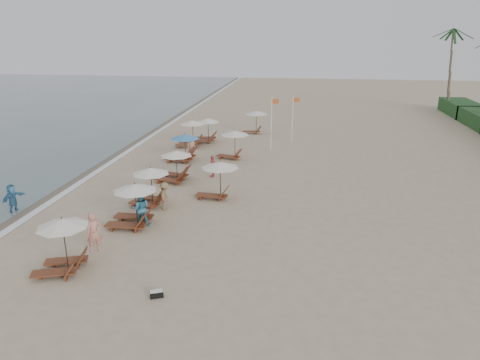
# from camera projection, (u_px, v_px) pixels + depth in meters

# --- Properties ---
(ground) EXTENTS (160.00, 160.00, 0.00)m
(ground) POSITION_uv_depth(u_px,v_px,m) (232.00, 234.00, 21.63)
(ground) COLOR tan
(ground) RESTS_ON ground
(wet_sand_band) EXTENTS (3.20, 140.00, 0.01)m
(wet_sand_band) POSITION_uv_depth(u_px,v_px,m) (89.00, 166.00, 32.74)
(wet_sand_band) COLOR #6B5E4C
(wet_sand_band) RESTS_ON ground
(foam_line) EXTENTS (0.50, 140.00, 0.02)m
(foam_line) POSITION_uv_depth(u_px,v_px,m) (105.00, 166.00, 32.56)
(foam_line) COLOR white
(foam_line) RESTS_ON ground
(lounger_station_0) EXTENTS (2.37, 2.17, 2.38)m
(lounger_station_0) POSITION_uv_depth(u_px,v_px,m) (61.00, 245.00, 17.83)
(lounger_station_0) COLOR brown
(lounger_station_0) RESTS_ON ground
(lounger_station_1) EXTENTS (2.60, 2.19, 2.26)m
(lounger_station_1) POSITION_uv_depth(u_px,v_px,m) (131.00, 206.00, 22.24)
(lounger_station_1) COLOR brown
(lounger_station_1) RESTS_ON ground
(lounger_station_2) EXTENTS (2.39, 2.10, 2.21)m
(lounger_station_2) POSITION_uv_depth(u_px,v_px,m) (148.00, 186.00, 25.00)
(lounger_station_2) COLOR brown
(lounger_station_2) RESTS_ON ground
(lounger_station_3) EXTENTS (2.58, 2.29, 2.10)m
(lounger_station_3) POSITION_uv_depth(u_px,v_px,m) (173.00, 167.00, 29.12)
(lounger_station_3) COLOR brown
(lounger_station_3) RESTS_ON ground
(lounger_station_4) EXTENTS (2.68, 2.24, 2.11)m
(lounger_station_4) POSITION_uv_depth(u_px,v_px,m) (182.00, 148.00, 33.77)
(lounger_station_4) COLOR brown
(lounger_station_4) RESTS_ON ground
(lounger_station_5) EXTENTS (2.62, 2.37, 2.31)m
(lounger_station_5) POSITION_uv_depth(u_px,v_px,m) (190.00, 134.00, 38.12)
(lounger_station_5) COLOR brown
(lounger_station_5) RESTS_ON ground
(lounger_station_6) EXTENTS (2.49, 2.07, 2.17)m
(lounger_station_6) POSITION_uv_depth(u_px,v_px,m) (206.00, 131.00, 39.73)
(lounger_station_6) COLOR brown
(lounger_station_6) RESTS_ON ground
(inland_station_0) EXTENTS (2.63, 2.24, 2.22)m
(inland_station_0) POSITION_uv_depth(u_px,v_px,m) (217.00, 176.00, 25.87)
(inland_station_0) COLOR brown
(inland_station_0) RESTS_ON ground
(inland_station_1) EXTENTS (2.63, 2.24, 2.22)m
(inland_station_1) POSITION_uv_depth(u_px,v_px,m) (232.00, 141.00, 34.21)
(inland_station_1) COLOR brown
(inland_station_1) RESTS_ON ground
(inland_station_2) EXTENTS (2.53, 2.24, 2.22)m
(inland_station_2) POSITION_uv_depth(u_px,v_px,m) (255.00, 118.00, 42.95)
(inland_station_2) COLOR brown
(inland_station_2) RESTS_ON ground
(beachgoer_near) EXTENTS (0.82, 0.77, 1.87)m
(beachgoer_near) POSITION_uv_depth(u_px,v_px,m) (94.00, 233.00, 19.58)
(beachgoer_near) COLOR tan
(beachgoer_near) RESTS_ON ground
(beachgoer_mid_a) EXTENTS (1.06, 0.92, 1.85)m
(beachgoer_mid_a) POSITION_uv_depth(u_px,v_px,m) (141.00, 208.00, 22.34)
(beachgoer_mid_a) COLOR teal
(beachgoer_mid_a) RESTS_ON ground
(beachgoer_mid_b) EXTENTS (0.76, 1.13, 1.62)m
(beachgoer_mid_b) POSITION_uv_depth(u_px,v_px,m) (165.00, 196.00, 24.33)
(beachgoer_mid_b) COLOR olive
(beachgoer_mid_b) RESTS_ON ground
(beachgoer_far_a) EXTENTS (0.42, 0.91, 1.52)m
(beachgoer_far_a) POSITION_uv_depth(u_px,v_px,m) (213.00, 166.00, 30.03)
(beachgoer_far_a) COLOR #C54F51
(beachgoer_far_a) RESTS_ON ground
(beachgoer_far_b) EXTENTS (0.94, 1.07, 1.85)m
(beachgoer_far_b) POSITION_uv_depth(u_px,v_px,m) (191.00, 146.00, 34.71)
(beachgoer_far_b) COLOR tan
(beachgoer_far_b) RESTS_ON ground
(waterline_walker) EXTENTS (0.77, 1.55, 1.60)m
(waterline_walker) POSITION_uv_depth(u_px,v_px,m) (12.00, 198.00, 24.06)
(waterline_walker) COLOR teal
(waterline_walker) RESTS_ON ground
(duffel_bag) EXTENTS (0.55, 0.42, 0.28)m
(duffel_bag) POSITION_uv_depth(u_px,v_px,m) (157.00, 294.00, 16.41)
(duffel_bag) COLOR black
(duffel_bag) RESTS_ON ground
(flag_pole_near) EXTENTS (0.60, 0.08, 4.52)m
(flag_pole_near) POSITION_uv_depth(u_px,v_px,m) (272.00, 121.00, 36.35)
(flag_pole_near) COLOR silver
(flag_pole_near) RESTS_ON ground
(flag_pole_far) EXTENTS (0.60, 0.08, 4.21)m
(flag_pole_far) POSITION_uv_depth(u_px,v_px,m) (293.00, 116.00, 39.26)
(flag_pole_far) COLOR silver
(flag_pole_far) RESTS_ON ground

